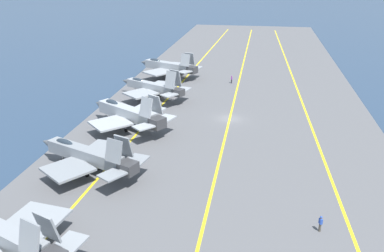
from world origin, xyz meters
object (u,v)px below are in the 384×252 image
Objects in this scene: parked_jet_third at (128,113)px; crew_blue_vest at (320,223)px; parked_jet_fifth at (168,66)px; parked_jet_fourth at (153,87)px; crew_purple_vest at (232,79)px; parked_jet_nearest at (2,235)px; parked_jet_second at (87,155)px.

crew_blue_vest is at bearing -130.14° from parked_jet_third.
crew_blue_vest is (-22.81, -27.05, -1.62)m from parked_jet_third.
crew_blue_vest is (-55.65, -28.02, -1.46)m from parked_jet_fifth.
parked_jet_fifth is (17.15, 0.85, 0.02)m from parked_jet_fourth.
crew_purple_vest is (52.29, 12.93, -0.01)m from crew_blue_vest.
parked_jet_nearest is at bearing -180.00° from parked_jet_fifth.
parked_jet_second is 47.81m from parked_jet_fifth.
parked_jet_fourth is (30.66, -0.23, 0.08)m from parked_jet_second.
crew_blue_vest is (-38.50, -27.17, -1.45)m from parked_jet_fourth.
parked_jet_fourth is at bearing 134.09° from crew_purple_vest.
parked_jet_third reaches higher than parked_jet_fourth.
parked_jet_fourth is 8.72× the size of crew_blue_vest.
parked_jet_second is 1.00× the size of parked_jet_fifth.
parked_jet_fifth is 62.32m from crew_blue_vest.
parked_jet_second is 9.17× the size of crew_purple_vest.
parked_jet_second is at bearing 179.56° from parked_jet_fourth.
parked_jet_fourth is 17.17m from parked_jet_fifth.
parked_jet_nearest is at bearing 107.66° from crew_blue_vest.
parked_jet_fourth is 47.14m from crew_blue_vest.
parked_jet_second is 1.04× the size of parked_jet_fourth.
parked_jet_fourth is at bearing 0.43° from parked_jet_third.
parked_jet_fourth is 0.96× the size of parked_jet_fifth.
parked_jet_fourth is at bearing -0.44° from parked_jet_second.
parked_jet_nearest is 8.81× the size of crew_blue_vest.
parked_jet_fifth is 15.53m from crew_purple_vest.
crew_purple_vest is (61.21, -15.09, -1.58)m from parked_jet_nearest.
crew_blue_vest is (8.92, -28.01, -1.58)m from parked_jet_nearest.
parked_jet_third is at bearing 49.86° from crew_blue_vest.
crew_purple_vest is at bearing -18.04° from parked_jet_second.
crew_blue_vest is at bearing -144.79° from parked_jet_fourth.
parked_jet_second is 28.54m from crew_blue_vest.
parked_jet_second reaches higher than crew_purple_vest.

